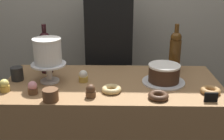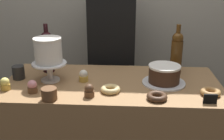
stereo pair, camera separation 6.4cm
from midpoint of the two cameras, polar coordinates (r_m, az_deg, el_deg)
The scene contains 17 objects.
cake_stand_pedestal at distance 1.78m, azimuth -11.44°, elevation 0.27°, with size 0.21×0.21×0.12m.
white_layer_cake at distance 1.74m, azimuth -11.70°, elevation 3.85°, with size 0.17×0.17×0.16m.
silver_serving_platter at distance 1.76m, azimuth 11.38°, elevation -2.56°, with size 0.26×0.26×0.01m.
chocolate_round_cake at distance 1.74m, azimuth 11.51°, elevation -0.79°, with size 0.19×0.19×0.11m.
wine_bottle_dark_red at distance 1.93m, azimuth -11.91°, elevation 3.79°, with size 0.08×0.08×0.33m.
wine_bottle_amber at distance 1.92m, azimuth 13.80°, elevation 3.55°, with size 0.08×0.08×0.33m.
cupcake_strawberry at distance 1.65m, azimuth -14.64°, elevation -3.28°, with size 0.06×0.06×0.07m.
cupcake_chocolate at distance 1.55m, azimuth -3.41°, elevation -4.19°, with size 0.06×0.06×0.07m.
cupcake_lemon at distance 1.74m, azimuth -19.69°, elevation -2.69°, with size 0.06×0.06×0.07m.
cupcake_vanilla at distance 1.76m, azimuth -4.71°, elevation -1.20°, with size 0.06×0.06×0.07m.
donut_chocolate at distance 1.55m, azimuth 10.19°, elevation -5.29°, with size 0.11×0.11×0.03m.
donut_glazed at distance 1.61m, azimuth 0.83°, elevation -3.89°, with size 0.11×0.11×0.03m.
donut_maple at distance 1.68m, azimuth 20.22°, elevation -4.22°, with size 0.11×0.11×0.03m.
cookie_stack at distance 1.55m, azimuth -11.35°, elevation -4.74°, with size 0.08×0.08×0.07m.
price_sign_chalkboard at distance 1.58m, azimuth 20.25°, elevation -5.49°, with size 0.07×0.01×0.05m.
coffee_cup_ceramic at distance 1.87m, azimuth -17.35°, elevation -0.46°, with size 0.08×0.08×0.08m.
barista_figure at distance 2.29m, azimuth 0.78°, elevation 1.63°, with size 0.36×0.22×1.60m.
Camera 2 is at (0.10, -1.61, 1.58)m, focal length 45.51 mm.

